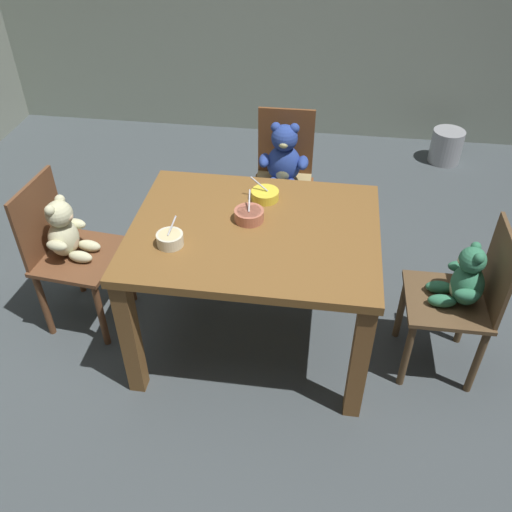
{
  "coord_description": "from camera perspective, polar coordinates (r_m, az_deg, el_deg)",
  "views": [
    {
      "loc": [
        0.3,
        -2.05,
        2.23
      ],
      "look_at": [
        0.0,
        0.05,
        0.53
      ],
      "focal_mm": 38.79,
      "sensor_mm": 36.0,
      "label": 1
    }
  ],
  "objects": [
    {
      "name": "teddy_chair_near_left",
      "position": [
        3.0,
        -18.91,
        1.41
      ],
      "size": [
        0.43,
        0.45,
        0.84
      ],
      "rotation": [
        0.0,
        0.0,
        -0.1
      ],
      "color": "brown",
      "rests_on": "ground_plane"
    },
    {
      "name": "ground_plane",
      "position": [
        3.06,
        -0.13,
        -8.59
      ],
      "size": [
        5.2,
        5.2,
        0.04
      ],
      "color": "#41484C"
    },
    {
      "name": "teddy_chair_far_center",
      "position": [
        3.36,
        2.83,
        8.78
      ],
      "size": [
        0.37,
        0.38,
        0.89
      ],
      "rotation": [
        0.0,
        0.0,
        -1.56
      ],
      "color": "brown",
      "rests_on": "ground_plane"
    },
    {
      "name": "dining_table",
      "position": [
        2.63,
        -0.15,
        0.76
      ],
      "size": [
        1.15,
        0.91,
        0.73
      ],
      "color": "brown",
      "rests_on": "ground_plane"
    },
    {
      "name": "metal_pail",
      "position": [
        4.79,
        19.03,
        10.65
      ],
      "size": [
        0.25,
        0.25,
        0.27
      ],
      "primitive_type": "cylinder",
      "color": "#93969B",
      "rests_on": "ground_plane"
    },
    {
      "name": "porridge_bowl_terracotta_center",
      "position": [
        2.6,
        -0.72,
        4.26
      ],
      "size": [
        0.14,
        0.15,
        0.12
      ],
      "color": "#B86850",
      "rests_on": "dining_table"
    },
    {
      "name": "porridge_bowl_yellow_far_center",
      "position": [
        2.75,
        0.93,
        6.34
      ],
      "size": [
        0.15,
        0.14,
        0.11
      ],
      "color": "yellow",
      "rests_on": "dining_table"
    },
    {
      "name": "porridge_bowl_cream_near_left",
      "position": [
        2.47,
        -8.86,
        1.74
      ],
      "size": [
        0.12,
        0.13,
        0.12
      ],
      "color": "beige",
      "rests_on": "dining_table"
    },
    {
      "name": "teddy_chair_near_right",
      "position": [
        2.74,
        20.5,
        -3.28
      ],
      "size": [
        0.39,
        0.39,
        0.83
      ],
      "rotation": [
        0.0,
        0.0,
        3.15
      ],
      "color": "brown",
      "rests_on": "ground_plane"
    }
  ]
}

